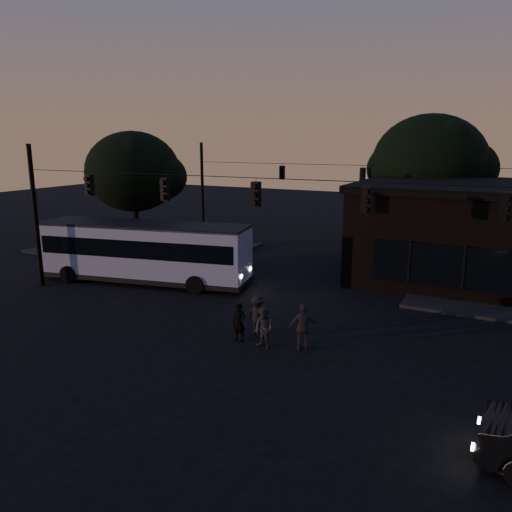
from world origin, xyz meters
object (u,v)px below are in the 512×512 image
at_px(pedestrian_c, 303,327).
at_px(pedestrian_d, 258,315).
at_px(pedestrian_a, 239,322).
at_px(building, 503,234).
at_px(pedestrian_b, 264,328).
at_px(bus, 145,249).

bearing_deg(pedestrian_c, pedestrian_d, -44.64).
bearing_deg(pedestrian_a, building, 55.34).
height_order(pedestrian_b, pedestrian_c, pedestrian_c).
xyz_separation_m(pedestrian_a, pedestrian_b, (1.18, -0.25, 0.04)).
height_order(pedestrian_a, pedestrian_c, pedestrian_c).
xyz_separation_m(building, pedestrian_d, (-8.47, -12.88, -1.90)).
xyz_separation_m(building, pedestrian_c, (-6.22, -13.56, -1.80)).
bearing_deg(pedestrian_d, pedestrian_b, 140.78).
bearing_deg(pedestrian_d, building, -108.23).
bearing_deg(building, bus, -153.05).
distance_m(building, pedestrian_d, 15.53).
relative_size(pedestrian_c, pedestrian_d, 1.12).
bearing_deg(bus, pedestrian_d, -35.37).
xyz_separation_m(bus, pedestrian_d, (8.97, -4.02, -1.03)).
height_order(building, pedestrian_c, building).
distance_m(pedestrian_a, pedestrian_c, 2.58).
xyz_separation_m(bus, pedestrian_b, (9.83, -5.22, -1.04)).
bearing_deg(pedestrian_b, pedestrian_d, 145.33).
relative_size(pedestrian_a, pedestrian_c, 0.84).
bearing_deg(pedestrian_b, bus, 171.64).
height_order(pedestrian_a, pedestrian_b, pedestrian_b).
bearing_deg(pedestrian_c, building, -142.38).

